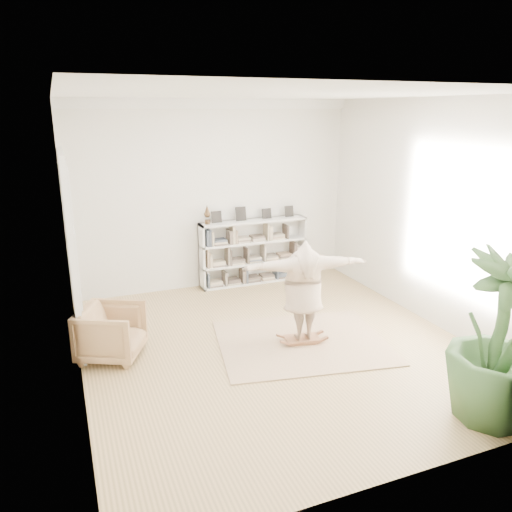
{
  "coord_description": "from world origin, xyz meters",
  "views": [
    {
      "loc": [
        -2.79,
        -6.19,
        3.4
      ],
      "look_at": [
        -0.16,
        0.4,
        1.31
      ],
      "focal_mm": 35.0,
      "sensor_mm": 36.0,
      "label": 1
    }
  ],
  "objects_px": {
    "rocker_board": "(302,339)",
    "bookshelf": "(253,252)",
    "armchair": "(111,332)",
    "houseplant": "(499,339)",
    "person": "(304,288)"
  },
  "relations": [
    {
      "from": "rocker_board",
      "to": "houseplant",
      "type": "bearing_deg",
      "value": -55.47
    },
    {
      "from": "bookshelf",
      "to": "houseplant",
      "type": "distance_m",
      "value": 5.44
    },
    {
      "from": "rocker_board",
      "to": "person",
      "type": "relative_size",
      "value": 0.3
    },
    {
      "from": "rocker_board",
      "to": "bookshelf",
      "type": "bearing_deg",
      "value": 93.62
    },
    {
      "from": "armchair",
      "to": "houseplant",
      "type": "bearing_deg",
      "value": -102.44
    },
    {
      "from": "bookshelf",
      "to": "rocker_board",
      "type": "height_order",
      "value": "bookshelf"
    },
    {
      "from": "rocker_board",
      "to": "armchair",
      "type": "bearing_deg",
      "value": 177.66
    },
    {
      "from": "armchair",
      "to": "person",
      "type": "height_order",
      "value": "person"
    },
    {
      "from": "armchair",
      "to": "person",
      "type": "distance_m",
      "value": 2.82
    },
    {
      "from": "armchair",
      "to": "bookshelf",
      "type": "bearing_deg",
      "value": -26.84
    },
    {
      "from": "bookshelf",
      "to": "houseplant",
      "type": "bearing_deg",
      "value": -81.58
    },
    {
      "from": "bookshelf",
      "to": "armchair",
      "type": "xyz_separation_m",
      "value": [
        -3.04,
        -2.27,
        -0.25
      ]
    },
    {
      "from": "armchair",
      "to": "person",
      "type": "xyz_separation_m",
      "value": [
        2.71,
        -0.6,
        0.5
      ]
    },
    {
      "from": "rocker_board",
      "to": "person",
      "type": "distance_m",
      "value": 0.82
    },
    {
      "from": "bookshelf",
      "to": "armchair",
      "type": "bearing_deg",
      "value": -143.31
    }
  ]
}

